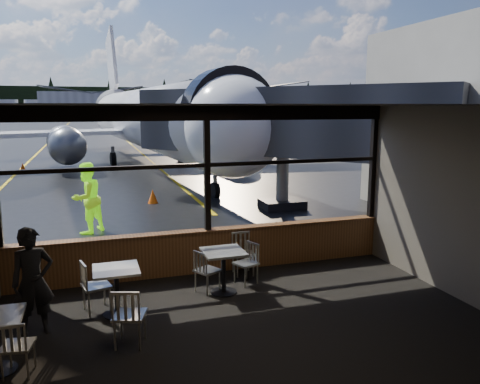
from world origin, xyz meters
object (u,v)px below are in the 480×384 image
chair_left_s (17,346)px  passenger (33,282)px  cafe_table_near (224,272)px  cafe_table_mid (117,292)px  cone_wing (23,167)px  chair_mid_w (96,286)px  airliner (149,78)px  jet_bridge (271,141)px  chair_mid_s (130,316)px  cone_nose (153,196)px  chair_near_e (246,264)px  chair_near_w (207,271)px  ground_crew (87,198)px  chair_near_n (243,254)px

chair_left_s → passenger: bearing=95.1°
cafe_table_near → cafe_table_mid: bearing=-169.7°
cafe_table_mid → cone_wing: cafe_table_mid is taller
chair_mid_w → airliner: bearing=156.5°
cone_wing → jet_bridge: bearing=-54.4°
airliner → cone_wing: bearing=179.1°
airliner → cafe_table_near: 20.94m
cafe_table_mid → chair_left_s: cafe_table_mid is taller
chair_mid_s → cone_nose: size_ratio=1.83×
cafe_table_mid → passenger: passenger is taller
cone_nose → chair_mid_w: bearing=-103.4°
chair_left_s → cone_nose: size_ratio=1.59×
chair_near_e → jet_bridge: bearing=-47.6°
chair_near_w → chair_mid_w: (-2.01, -0.26, 0.04)m
chair_near_w → ground_crew: size_ratio=0.43×
airliner → passenger: size_ratio=19.71×
passenger → cone_wing: (-2.57, 20.49, -0.63)m
chair_near_e → chair_near_n: size_ratio=0.93×
ground_crew → cone_nose: ground_crew is taller
airliner → passenger: airliner is taller
chair_mid_w → passenger: size_ratio=0.54×
chair_near_n → jet_bridge: bearing=-114.5°
chair_near_n → ground_crew: 5.47m
cone_nose → jet_bridge: bearing=-29.4°
cafe_table_mid → chair_near_n: bearing=24.2°
cafe_table_near → cafe_table_mid: size_ratio=1.01×
chair_near_n → cafe_table_near: bearing=53.3°
chair_near_e → ground_crew: ground_crew is taller
chair_mid_w → ground_crew: ground_crew is taller
chair_near_n → chair_mid_s: bearing=44.4°
cafe_table_near → airliner: bearing=86.3°
chair_near_w → ground_crew: (-2.13, 5.18, 0.57)m
chair_near_w → passenger: size_ratio=0.49×
airliner → chair_near_n: size_ratio=37.57×
cafe_table_mid → chair_near_e: size_ratio=0.99×
cone_nose → cone_wing: cone_nose is taller
chair_near_n → chair_mid_w: size_ratio=0.97×
chair_mid_w → cone_nose: bearing=153.0°
chair_near_e → passenger: passenger is taller
chair_mid_s → cafe_table_near: bearing=56.8°
cafe_table_near → chair_near_w: size_ratio=0.99×
airliner → jet_bridge: 14.11m
chair_near_e → chair_near_n: 0.53m
cafe_table_mid → cone_wing: 20.55m
jet_bridge → cone_nose: size_ratio=20.95×
airliner → chair_left_s: airliner is taller
airliner → cafe_table_mid: 21.50m
chair_near_n → chair_mid_s: size_ratio=0.96×
chair_mid_w → chair_near_w: bearing=83.8°
jet_bridge → ground_crew: bearing=-166.9°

